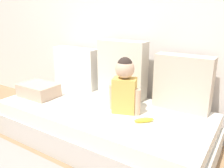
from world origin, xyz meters
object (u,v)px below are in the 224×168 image
object	(u,v)px
couch	(102,125)
banana	(144,120)
throw_pillow_right	(183,83)
toddler	(125,85)
folded_blanket	(39,90)
throw_pillow_left	(76,68)
throw_pillow_center	(122,69)

from	to	relation	value
couch	banana	distance (m)	0.52
couch	throw_pillow_right	xyz separation A→B (m)	(0.63, 0.37, 0.44)
toddler	folded_blanket	size ratio (longest dim) A/B	1.25
toddler	throw_pillow_left	bearing A→B (deg)	158.54
throw_pillow_center	folded_blanket	xyz separation A→B (m)	(-0.74, -0.48, -0.23)
throw_pillow_left	toddler	bearing A→B (deg)	-21.46
throw_pillow_center	throw_pillow_right	bearing A→B (deg)	0.00
throw_pillow_left	throw_pillow_center	distance (m)	0.64
toddler	banana	size ratio (longest dim) A/B	2.94
throw_pillow_left	throw_pillow_right	world-z (taller)	throw_pillow_right
throw_pillow_center	couch	bearing A→B (deg)	-90.00
couch	throw_pillow_right	world-z (taller)	throw_pillow_right
couch	throw_pillow_left	xyz separation A→B (m)	(-0.63, 0.37, 0.42)
throw_pillow_center	banana	xyz separation A→B (m)	(0.47, -0.44, -0.28)
banana	toddler	bearing A→B (deg)	158.02
couch	toddler	xyz separation A→B (m)	(0.23, 0.03, 0.44)
throw_pillow_right	folded_blanket	bearing A→B (deg)	-160.66
throw_pillow_center	folded_blanket	bearing A→B (deg)	-146.95
banana	throw_pillow_center	bearing A→B (deg)	137.08
throw_pillow_right	banana	size ratio (longest dim) A/B	2.98
throw_pillow_right	banana	bearing A→B (deg)	-110.70
throw_pillow_right	banana	world-z (taller)	throw_pillow_right
banana	throw_pillow_left	bearing A→B (deg)	158.42
throw_pillow_right	folded_blanket	distance (m)	1.47
throw_pillow_center	banana	world-z (taller)	throw_pillow_center
throw_pillow_left	banana	size ratio (longest dim) A/B	3.35
throw_pillow_center	banana	distance (m)	0.70
throw_pillow_right	toddler	bearing A→B (deg)	-140.43
couch	toddler	world-z (taller)	toddler
throw_pillow_center	banana	size ratio (longest dim) A/B	3.48
throw_pillow_center	toddler	size ratio (longest dim) A/B	1.18
folded_blanket	throw_pillow_left	bearing A→B (deg)	77.30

